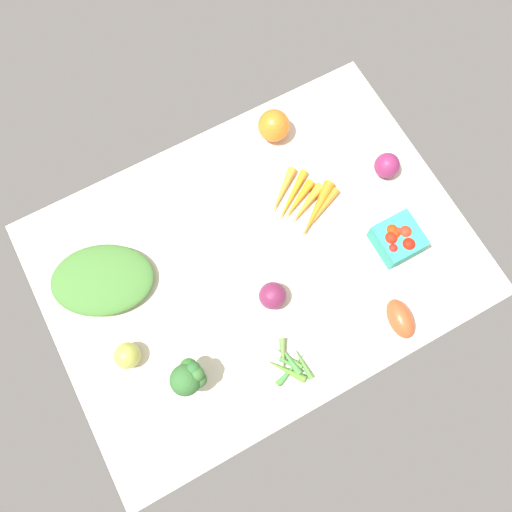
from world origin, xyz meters
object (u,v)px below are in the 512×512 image
berry_basket (398,239)px  red_onion_center (387,166)px  roma_tomato (400,319)px  carrot_bunch (304,204)px  heirloom_tomato_orange (274,126)px  heirloom_tomato_green (127,356)px  broccoli_head (188,378)px  red_onion_near_basket (273,296)px  okra_pile (289,364)px  leafy_greens_clump (102,280)px

berry_basket → red_onion_center: bearing=64.6°
roma_tomato → carrot_bunch: 36.98cm
heirloom_tomato_orange → red_onion_center: (20.22, -23.59, -0.95)cm
red_onion_center → roma_tomato: bearing=-118.2°
heirloom_tomato_green → broccoli_head: 16.21cm
carrot_bunch → berry_basket: 24.92cm
red_onion_near_basket → carrot_bunch: bearing=42.9°
okra_pile → heirloom_tomato_green: size_ratio=1.89×
heirloom_tomato_orange → carrot_bunch: size_ratio=0.42×
berry_basket → leafy_greens_clump: (-68.01, 25.54, -1.23)cm
okra_pile → red_onion_near_basket: 16.34cm
berry_basket → heirloom_tomato_green: bearing=175.1°
red_onion_center → red_onion_near_basket: same height
roma_tomato → berry_basket: 19.67cm
carrot_bunch → broccoli_head: 51.61cm
okra_pile → carrot_bunch: bearing=55.3°
leafy_greens_clump → roma_tomato: bearing=-36.2°
red_onion_center → broccoli_head: size_ratio=0.58×
heirloom_tomato_orange → red_onion_center: heirloom_tomato_orange is taller
carrot_bunch → red_onion_center: bearing=-4.2°
broccoli_head → heirloom_tomato_green: bearing=132.0°
roma_tomato → leafy_greens_clump: 71.76cm
carrot_bunch → broccoli_head: (-44.50, -25.44, 6.00)cm
berry_basket → carrot_bunch: bearing=127.2°
heirloom_tomato_green → leafy_greens_clump: heirloom_tomato_green is taller
okra_pile → red_onion_center: 56.25cm
heirloom_tomato_orange → roma_tomato: 58.52cm
red_onion_near_basket → leafy_greens_clump: bearing=145.6°
roma_tomato → red_onion_center: bearing=-19.8°
broccoli_head → leafy_greens_clump: 32.74cm
heirloom_tomato_green → red_onion_near_basket: (36.10, -3.74, 0.21)cm
roma_tomato → carrot_bunch: (-4.90, 36.62, -1.52)cm
roma_tomato → leafy_greens_clump: size_ratio=0.39×
red_onion_center → berry_basket: berry_basket is taller
heirloom_tomato_orange → carrot_bunch: (-3.37, -21.86, -2.96)cm
heirloom_tomato_green → heirloom_tomato_orange: size_ratio=0.73×
heirloom_tomato_green → berry_basket: 70.26cm
heirloom_tomato_orange → berry_basket: (11.65, -41.62, -0.77)cm
heirloom_tomato_green → red_onion_center: (78.58, 12.07, 0.19)cm
okra_pile → roma_tomato: 28.19cm
okra_pile → heirloom_tomato_orange: heirloom_tomato_orange is taller
roma_tomato → okra_pile: bearing=91.2°
heirloom_tomato_orange → red_onion_center: bearing=-49.4°
red_onion_center → carrot_bunch: bearing=175.8°
red_onion_center → red_onion_near_basket: bearing=-159.6°
red_onion_near_basket → berry_basket: bearing=-3.8°
roma_tomato → red_onion_near_basket: red_onion_near_basket is taller
red_onion_near_basket → heirloom_tomato_orange: bearing=60.5°
berry_basket → okra_pile: bearing=-160.6°
red_onion_center → carrot_bunch: red_onion_center is taller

